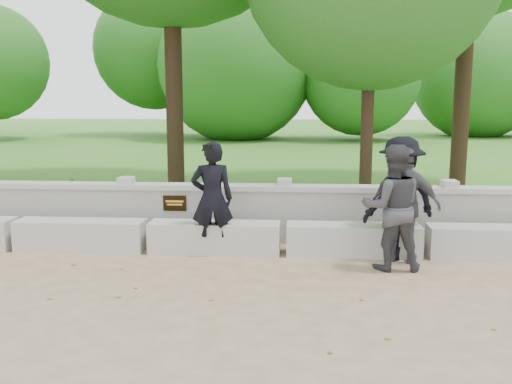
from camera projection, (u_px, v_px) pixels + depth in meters
The scene contains 10 objects.
ground at pixel (105, 295), 6.53m from camera, with size 80.00×80.00×0.00m, color tan.
lawn at pixel (235, 157), 20.29m from camera, with size 40.00×22.00×0.25m, color #2D6720.
concrete_bench at pixel (147, 236), 8.37m from camera, with size 11.90×0.45×0.45m.
parapet_wall at pixel (158, 211), 9.02m from camera, with size 12.50×0.35×0.90m.
man_main at pixel (212, 199), 8.08m from camera, with size 0.66×0.60×1.64m.
visitor_left at pixel (392, 208), 7.42m from camera, with size 0.83×0.66×1.65m.
visitor_mid at pixel (400, 198), 7.91m from camera, with size 1.27×1.04×1.71m.
visitor_right at pixel (405, 205), 7.74m from camera, with size 1.01×0.74×1.60m.
shrub_a at pixel (72, 194), 10.10m from camera, with size 0.31×0.21×0.58m, color #267027.
shrub_b at pixel (194, 184), 11.33m from camera, with size 0.31×0.25×0.57m, color #267027.
Camera 1 is at (2.16, -6.11, 2.25)m, focal length 40.00 mm.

